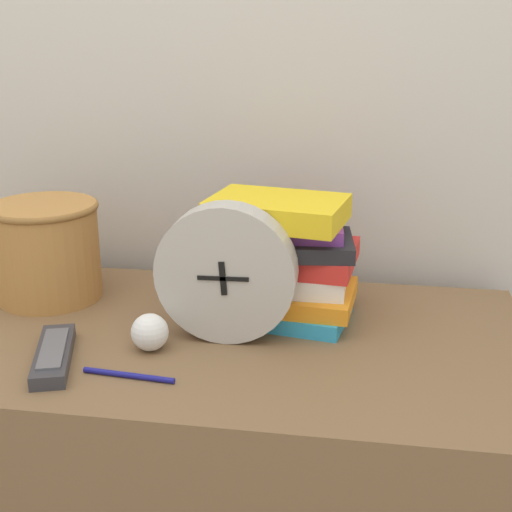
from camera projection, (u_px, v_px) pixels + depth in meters
The scene contains 7 objects.
wall_back at pixel (188, 12), 1.27m from camera, with size 6.00×0.04×2.40m.
desk_clock at pixel (226, 273), 1.05m from camera, with size 0.21×0.05×0.21m.
book_stack at pixel (283, 257), 1.14m from camera, with size 0.25×0.20×0.20m.
basket at pixel (46, 248), 1.21m from camera, with size 0.19×0.19×0.17m.
tv_remote at pixel (54, 355), 1.01m from camera, with size 0.10×0.18×0.02m.
crumpled_paper_ball at pixel (150, 332), 1.04m from camera, with size 0.06×0.06×0.06m.
pen at pixel (129, 375), 0.96m from camera, with size 0.13×0.02×0.01m.
Camera 1 is at (0.34, -0.72, 1.20)m, focal length 50.00 mm.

